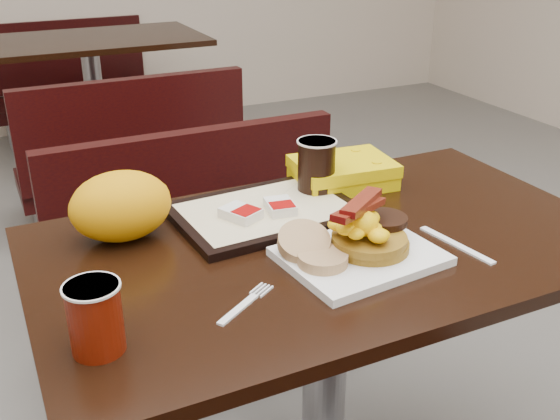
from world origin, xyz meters
name	(u,v)px	position (x,y,z in m)	size (l,w,h in m)	color
table_near	(324,385)	(0.00, 0.00, 0.38)	(1.20, 0.70, 0.75)	black
bench_near_n	(217,258)	(0.00, 0.70, 0.36)	(1.00, 0.46, 0.72)	black
table_far	(96,107)	(0.00, 2.60, 0.38)	(1.20, 0.70, 0.75)	black
bench_far_s	(127,147)	(0.00, 1.90, 0.36)	(1.00, 0.46, 0.72)	black
bench_far_n	(74,82)	(0.00, 3.30, 0.36)	(1.00, 0.46, 0.72)	black
platter	(360,256)	(0.01, -0.10, 0.76)	(0.29, 0.23, 0.02)	white
pancake_stack	(370,241)	(0.04, -0.09, 0.78)	(0.15, 0.15, 0.03)	#8A6317
sausage_patty	(385,220)	(0.09, -0.06, 0.81)	(0.09, 0.09, 0.01)	black
scrambled_eggs	(363,226)	(0.01, -0.10, 0.83)	(0.10, 0.09, 0.05)	yellow
bacon_strips	(359,207)	(0.01, -0.09, 0.86)	(0.18, 0.08, 0.01)	#400404
muffin_bottom	(323,259)	(-0.08, -0.11, 0.78)	(0.10, 0.10, 0.02)	#A87F58
muffin_top	(304,242)	(-0.09, -0.05, 0.79)	(0.10, 0.10, 0.02)	#A87F58
coffee_cup_near	(95,318)	(-0.50, -0.17, 0.81)	(0.08, 0.08, 0.12)	#8C1205
fork	(238,309)	(-0.27, -0.16, 0.75)	(0.15, 0.03, 0.00)	white
knife	(456,245)	(0.22, -0.13, 0.75)	(0.19, 0.02, 0.00)	white
condiment_syrup	(240,237)	(-0.16, 0.08, 0.75)	(0.03, 0.03, 0.01)	#A05A06
condiment_ketchup	(273,234)	(-0.10, 0.07, 0.75)	(0.04, 0.03, 0.01)	#8C0504
tray	(265,212)	(-0.07, 0.16, 0.76)	(0.39, 0.28, 0.02)	black
hashbrown_sleeve_left	(241,213)	(-0.14, 0.14, 0.78)	(0.06, 0.08, 0.02)	silver
hashbrown_sleeve_right	(280,206)	(-0.05, 0.14, 0.78)	(0.06, 0.08, 0.02)	silver
coffee_cup_far	(316,165)	(0.08, 0.21, 0.83)	(0.09, 0.09, 0.12)	black
clamshell	(343,172)	(0.18, 0.25, 0.78)	(0.24, 0.18, 0.06)	#D8B803
paper_bag	(121,206)	(-0.38, 0.19, 0.82)	(0.21, 0.15, 0.14)	orange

